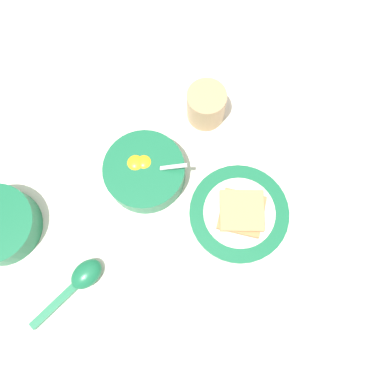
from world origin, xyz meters
TOP-DOWN VIEW (x-y plane):
  - ground_plane at (0.00, 0.00)m, footprint 3.00×3.00m
  - egg_bowl at (0.06, 0.07)m, footprint 0.15×0.15m
  - toast_plate at (0.25, 0.11)m, footprint 0.19×0.19m
  - toast_sandwich at (0.25, 0.11)m, footprint 0.11×0.11m
  - soup_spoon at (0.08, -0.16)m, footprint 0.06×0.16m
  - drinking_cup at (0.08, 0.25)m, footprint 0.08×0.08m

SIDE VIEW (x-z plane):
  - ground_plane at x=0.00m, z-range 0.00..0.00m
  - toast_plate at x=0.25m, z-range 0.00..0.01m
  - soup_spoon at x=0.08m, z-range 0.00..0.03m
  - toast_sandwich at x=0.25m, z-range 0.01..0.04m
  - egg_bowl at x=0.06m, z-range -0.01..0.06m
  - drinking_cup at x=0.08m, z-range 0.00..0.08m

